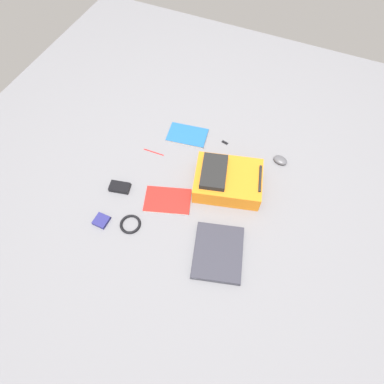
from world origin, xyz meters
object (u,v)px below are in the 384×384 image
object	(u,v)px
power_brick	(120,187)
book_red	(168,200)
backpack	(227,180)
laptop	(218,252)
computer_mouse	(280,160)
pen_black	(154,152)
book_blue	(187,135)
earbud_pouch	(101,221)
cable_coil	(130,224)
usb_stick	(225,142)

from	to	relation	value
power_brick	book_red	bearing A→B (deg)	97.01
backpack	laptop	world-z (taller)	backpack
laptop	book_red	world-z (taller)	laptop
computer_mouse	pen_black	bearing A→B (deg)	-59.48
book_blue	power_brick	size ratio (longest dim) A/B	2.33
pen_black	book_blue	bearing A→B (deg)	146.06
laptop	book_blue	world-z (taller)	laptop
laptop	computer_mouse	bearing A→B (deg)	168.93
book_blue	earbud_pouch	size ratio (longest dim) A/B	3.61
backpack	cable_coil	bearing A→B (deg)	-41.32
book_red	earbud_pouch	distance (m)	0.41
book_blue	pen_black	bearing A→B (deg)	-33.94
power_brick	laptop	bearing A→B (deg)	78.18
backpack	cable_coil	xyz separation A→B (m)	(0.48, -0.42, -0.06)
book_blue	usb_stick	bearing A→B (deg)	100.05
book_blue	cable_coil	size ratio (longest dim) A/B	2.34
book_red	earbud_pouch	world-z (taller)	earbud_pouch
computer_mouse	usb_stick	world-z (taller)	computer_mouse
laptop	power_brick	bearing A→B (deg)	-101.82
backpack	usb_stick	distance (m)	0.35
usb_stick	book_blue	bearing A→B (deg)	-79.95
pen_black	computer_mouse	bearing A→B (deg)	108.16
laptop	computer_mouse	world-z (taller)	computer_mouse
book_red	computer_mouse	world-z (taller)	computer_mouse
computer_mouse	cable_coil	distance (m)	1.04
cable_coil	pen_black	world-z (taller)	cable_coil
computer_mouse	power_brick	size ratio (longest dim) A/B	0.75
computer_mouse	pen_black	distance (m)	0.84
computer_mouse	cable_coil	xyz separation A→B (m)	(0.79, -0.68, -0.01)
book_blue	usb_stick	size ratio (longest dim) A/B	6.44
book_blue	cable_coil	world-z (taller)	same
backpack	pen_black	size ratio (longest dim) A/B	3.21
backpack	book_red	bearing A→B (deg)	-49.50
cable_coil	pen_black	size ratio (longest dim) A/B	0.85
laptop	cable_coil	xyz separation A→B (m)	(0.04, -0.53, -0.01)
computer_mouse	earbud_pouch	world-z (taller)	computer_mouse
laptop	usb_stick	xyz separation A→B (m)	(-0.76, -0.24, -0.01)
backpack	power_brick	world-z (taller)	backpack
book_red	cable_coil	world-z (taller)	book_red
book_blue	computer_mouse	size ratio (longest dim) A/B	3.11
usb_stick	power_brick	bearing A→B (deg)	-37.98
book_red	power_brick	bearing A→B (deg)	-82.99
pen_black	earbud_pouch	distance (m)	0.58
pen_black	backpack	bearing A→B (deg)	84.22
power_brick	pen_black	xyz separation A→B (m)	(-0.34, 0.06, -0.01)
cable_coil	laptop	bearing A→B (deg)	94.56
book_red	cable_coil	bearing A→B (deg)	-29.60
cable_coil	earbud_pouch	xyz separation A→B (m)	(0.05, -0.17, 0.00)
book_blue	pen_black	size ratio (longest dim) A/B	1.99
backpack	computer_mouse	world-z (taller)	backpack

